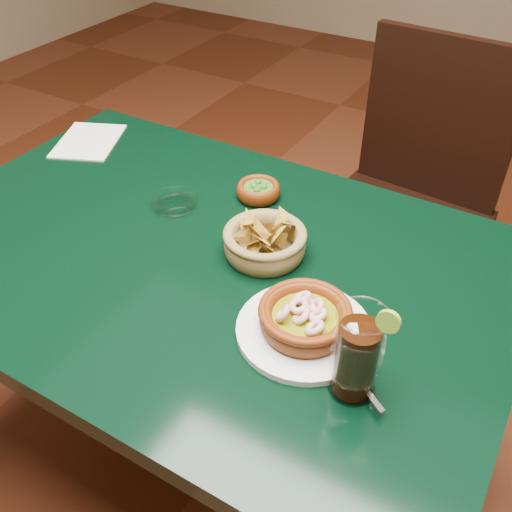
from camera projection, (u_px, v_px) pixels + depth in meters
The scene contains 9 objects.
ground at pixel (216, 462), 1.58m from camera, with size 7.00×7.00×0.00m, color #471C0C.
dining_table at pixel (202, 289), 1.17m from camera, with size 1.20×0.80×0.75m.
dining_chair at pixel (408, 201), 1.64m from camera, with size 0.48×0.48×0.97m.
shrimp_plate at pixel (305, 321), 0.92m from camera, with size 0.29×0.23×0.07m.
chip_basket at pixel (265, 242), 1.09m from camera, with size 0.19×0.19×0.12m.
guacamole_ramekin at pixel (258, 191), 1.25m from camera, with size 0.11×0.11×0.04m.
cola_drink at pixel (357, 354), 0.81m from camera, with size 0.15×0.15×0.18m.
glass_ashtray at pixel (174, 202), 1.22m from camera, with size 0.11×0.11×0.03m.
paper_menu at pixel (89, 141), 1.46m from camera, with size 0.21×0.24×0.00m.
Camera 1 is at (0.54, -0.69, 1.44)m, focal length 40.00 mm.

